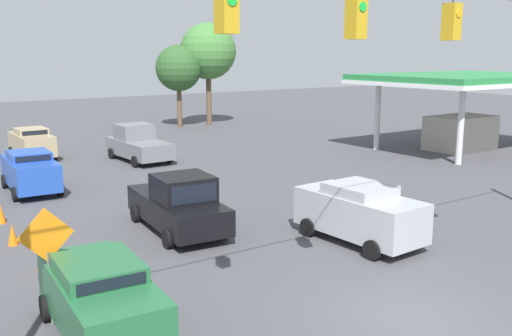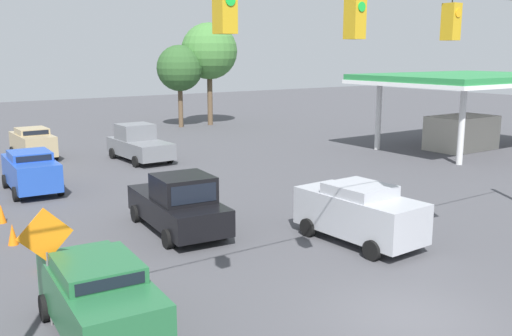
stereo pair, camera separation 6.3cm
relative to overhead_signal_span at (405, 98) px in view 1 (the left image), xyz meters
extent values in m
plane|color=#47474C|center=(0.07, 0.59, -5.23)|extent=(140.00, 140.00, 0.00)
cube|color=gold|center=(-1.53, 0.00, 1.75)|extent=(0.32, 0.36, 0.87)
cylinder|color=orange|center=(-1.53, 0.19, 1.95)|extent=(0.20, 0.02, 0.20)
cube|color=gold|center=(1.67, 0.00, 1.75)|extent=(0.32, 0.36, 0.90)
cylinder|color=green|center=(1.67, 0.19, 1.95)|extent=(0.20, 0.02, 0.20)
cube|color=gold|center=(4.87, 0.00, 1.75)|extent=(0.32, 0.36, 0.79)
cylinder|color=green|center=(4.87, 0.19, 1.93)|extent=(0.20, 0.02, 0.20)
cube|color=#234CB2|center=(4.35, -17.71, -4.31)|extent=(2.10, 4.51, 1.20)
cube|color=#234CB2|center=(4.35, -17.71, -3.53)|extent=(1.81, 2.03, 0.36)
cube|color=black|center=(4.41, -16.73, -3.53)|extent=(1.48, 0.10, 0.25)
cylinder|color=black|center=(5.36, -16.33, -4.91)|extent=(0.26, 0.65, 0.64)
cylinder|color=black|center=(3.51, -16.23, -4.91)|extent=(0.26, 0.65, 0.64)
cylinder|color=black|center=(5.20, -19.20, -4.91)|extent=(0.26, 0.65, 0.64)
cylinder|color=black|center=(3.34, -19.09, -4.91)|extent=(0.26, 0.65, 0.64)
cube|color=black|center=(1.51, -8.81, -4.46)|extent=(2.50, 5.38, 0.90)
cube|color=black|center=(1.57, -8.19, -3.56)|extent=(2.02, 2.05, 0.90)
cube|color=black|center=(1.66, -7.24, -3.56)|extent=(1.60, 0.17, 0.63)
cylinder|color=black|center=(2.67, -7.22, -4.91)|extent=(0.28, 0.66, 0.64)
cylinder|color=black|center=(0.67, -7.03, -4.91)|extent=(0.28, 0.66, 0.64)
cylinder|color=black|center=(2.35, -10.59, -4.91)|extent=(0.28, 0.66, 0.64)
cylinder|color=black|center=(0.34, -10.40, -4.91)|extent=(0.28, 0.66, 0.64)
cube|color=#A8AAB2|center=(-2.87, -4.15, -4.26)|extent=(2.08, 4.55, 1.31)
cube|color=#A8AAB2|center=(-2.87, -4.15, -3.42)|extent=(1.82, 2.04, 0.36)
cube|color=black|center=(-2.83, -5.14, -3.42)|extent=(1.51, 0.08, 0.25)
cylinder|color=black|center=(-3.76, -5.64, -4.91)|extent=(0.25, 0.65, 0.64)
cylinder|color=black|center=(-1.86, -5.56, -4.91)|extent=(0.25, 0.65, 0.64)
cylinder|color=black|center=(-3.88, -2.73, -4.91)|extent=(0.25, 0.65, 0.64)
cylinder|color=black|center=(-1.99, -2.65, -4.91)|extent=(0.25, 0.65, 0.64)
cube|color=slate|center=(-2.81, -21.98, -4.46)|extent=(2.23, 5.08, 0.90)
cube|color=slate|center=(-2.80, -22.58, -3.56)|extent=(1.98, 1.86, 0.90)
cube|color=black|center=(-2.77, -23.49, -3.56)|extent=(1.67, 0.07, 0.63)
cylinder|color=black|center=(-3.81, -23.64, -4.91)|extent=(0.24, 0.65, 0.64)
cylinder|color=black|center=(-1.72, -23.58, -4.91)|extent=(0.24, 0.65, 0.64)
cylinder|color=black|center=(-3.91, -20.38, -4.91)|extent=(0.24, 0.65, 0.64)
cylinder|color=black|center=(-1.81, -20.32, -4.91)|extent=(0.24, 0.65, 0.64)
cube|color=#236038|center=(6.54, -2.71, -4.34)|extent=(2.13, 4.67, 1.14)
cube|color=#236038|center=(6.54, -2.71, -3.59)|extent=(1.80, 2.12, 0.36)
cube|color=black|center=(6.61, -1.70, -3.59)|extent=(1.44, 0.13, 0.25)
cylinder|color=black|center=(7.33, -4.25, -4.91)|extent=(0.27, 0.65, 0.64)
cylinder|color=black|center=(5.53, -4.12, -4.91)|extent=(0.27, 0.65, 0.64)
cube|color=tan|center=(2.17, -26.26, -4.32)|extent=(1.80, 4.15, 1.18)
cube|color=tan|center=(2.17, -26.26, -3.55)|extent=(1.65, 1.83, 0.36)
cube|color=black|center=(2.17, -25.34, -3.55)|extent=(1.43, 0.03, 0.25)
cylinder|color=black|center=(3.06, -24.91, -4.91)|extent=(0.22, 0.64, 0.64)
cylinder|color=black|center=(1.28, -24.92, -4.91)|extent=(0.22, 0.64, 0.64)
cylinder|color=black|center=(3.07, -27.61, -4.91)|extent=(0.22, 0.64, 0.64)
cylinder|color=black|center=(1.29, -27.61, -4.91)|extent=(0.22, 0.64, 0.64)
cone|color=orange|center=(6.63, -4.93, -4.87)|extent=(0.34, 0.34, 0.71)
cone|color=orange|center=(6.54, -7.58, -4.87)|extent=(0.34, 0.34, 0.71)
cone|color=orange|center=(6.73, -10.46, -4.87)|extent=(0.34, 0.34, 0.71)
cone|color=orange|center=(6.53, -13.32, -4.87)|extent=(0.34, 0.34, 0.71)
cube|color=#288442|center=(-21.73, -13.73, -0.51)|extent=(12.84, 8.98, 0.35)
cube|color=white|center=(-21.73, -13.73, -0.81)|extent=(12.94, 9.08, 0.24)
cylinder|color=silver|center=(-26.22, -16.88, -2.96)|extent=(0.36, 0.36, 4.54)
cylinder|color=silver|center=(-17.23, -16.88, -2.96)|extent=(0.36, 0.36, 4.54)
cylinder|color=silver|center=(-17.23, -10.59, -2.96)|extent=(0.36, 0.36, 4.54)
cube|color=#B2AD9E|center=(-21.73, -13.73, -4.13)|extent=(4.49, 2.69, 2.20)
cylinder|color=slate|center=(7.28, -3.93, -4.33)|extent=(0.06, 0.06, 1.80)
cube|color=orange|center=(7.28, -3.93, -3.02)|extent=(1.27, 0.04, 1.27)
cylinder|color=brown|center=(-11.94, -34.43, -3.28)|extent=(0.40, 0.40, 3.91)
sphere|color=#2D5628|center=(-11.94, -34.43, -0.27)|extent=(3.84, 3.84, 3.84)
cylinder|color=brown|center=(-14.76, -34.32, -2.71)|extent=(0.45, 0.45, 5.04)
sphere|color=#427A38|center=(-14.76, -34.32, 1.13)|extent=(4.81, 4.81, 4.81)
camera|label=1|loc=(10.45, 8.89, 1.03)|focal=40.00mm
camera|label=2|loc=(10.40, 8.93, 1.03)|focal=40.00mm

